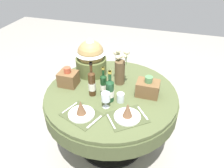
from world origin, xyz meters
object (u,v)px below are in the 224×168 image
at_px(dining_table, 111,102).
at_px(gift_tub_back_left, 91,55).
at_px(wine_bottle_left, 103,84).
at_px(wine_bottle_right, 92,83).
at_px(place_setting_left, 81,111).
at_px(flower_vase, 120,68).
at_px(wine_bottle_centre, 110,90).
at_px(wine_glass_right, 106,97).
at_px(place_setting_right, 127,114).
at_px(woven_basket_side_left, 68,78).
at_px(woven_basket_side_right, 148,88).
at_px(tumbler_near_left, 120,98).

xyz_separation_m(dining_table, gift_tub_back_left, (-0.33, 0.31, 0.37)).
distance_m(wine_bottle_left, wine_bottle_right, 0.12).
height_order(place_setting_left, wine_bottle_left, wine_bottle_left).
relative_size(flower_vase, wine_bottle_right, 1.19).
bearing_deg(flower_vase, wine_bottle_centre, -92.07).
bearing_deg(wine_bottle_centre, wine_bottle_left, 138.60).
distance_m(place_setting_left, wine_bottle_right, 0.33).
bearing_deg(wine_glass_right, wine_bottle_left, 114.27).
height_order(wine_bottle_centre, gift_tub_back_left, gift_tub_back_left).
bearing_deg(place_setting_right, dining_table, 127.47).
distance_m(wine_bottle_left, gift_tub_back_left, 0.47).
bearing_deg(wine_bottle_centre, wine_glass_right, -93.05).
height_order(dining_table, wine_bottle_left, wine_bottle_left).
bearing_deg(gift_tub_back_left, flower_vase, -17.16).
relative_size(place_setting_right, woven_basket_side_left, 1.98).
xyz_separation_m(wine_bottle_left, woven_basket_side_right, (0.43, 0.12, -0.04)).
height_order(dining_table, flower_vase, flower_vase).
bearing_deg(tumbler_near_left, flower_vase, 106.27).
relative_size(dining_table, place_setting_right, 3.27).
relative_size(place_setting_left, wine_bottle_left, 1.30).
bearing_deg(wine_glass_right, woven_basket_side_right, 42.11).
bearing_deg(flower_vase, wine_bottle_left, -112.72).
relative_size(place_setting_left, wine_glass_right, 2.50).
distance_m(dining_table, flower_vase, 0.38).
xyz_separation_m(dining_table, wine_bottle_left, (-0.06, -0.05, 0.26)).
xyz_separation_m(wine_bottle_left, wine_bottle_centre, (0.09, -0.08, 0.00)).
xyz_separation_m(dining_table, place_setting_right, (0.25, -0.33, 0.18)).
height_order(wine_bottle_left, wine_bottle_right, wine_bottle_right).
relative_size(dining_table, woven_basket_side_left, 6.46).
bearing_deg(flower_vase, woven_basket_side_left, -159.91).
xyz_separation_m(flower_vase, gift_tub_back_left, (-0.37, 0.12, 0.04)).
relative_size(place_setting_right, woven_basket_side_right, 1.89).
bearing_deg(wine_bottle_right, flower_vase, 53.83).
distance_m(place_setting_left, woven_basket_side_right, 0.71).
distance_m(flower_vase, gift_tub_back_left, 0.39).
bearing_deg(flower_vase, place_setting_right, -68.02).
bearing_deg(dining_table, gift_tub_back_left, 137.11).
bearing_deg(woven_basket_side_right, dining_table, -169.65).
height_order(flower_vase, gift_tub_back_left, gift_tub_back_left).
bearing_deg(dining_table, place_setting_right, -52.53).
distance_m(place_setting_right, gift_tub_back_left, 0.88).
bearing_deg(woven_basket_side_left, wine_bottle_left, -7.81).
height_order(place_setting_left, woven_basket_side_right, woven_basket_side_right).
bearing_deg(dining_table, place_setting_left, -110.67).
distance_m(dining_table, wine_bottle_left, 0.27).
distance_m(wine_bottle_centre, wine_glass_right, 0.11).
height_order(flower_vase, woven_basket_side_right, flower_vase).
relative_size(dining_table, wine_bottle_right, 3.73).
bearing_deg(place_setting_left, wine_bottle_left, 75.51).
distance_m(wine_bottle_centre, woven_basket_side_left, 0.53).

